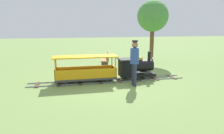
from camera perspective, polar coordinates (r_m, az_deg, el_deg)
name	(u,v)px	position (r m, az deg, el deg)	size (l,w,h in m)	color
ground_plane	(114,81)	(8.09, 0.59, -3.80)	(60.00, 60.00, 0.00)	#75934C
track	(109,81)	(8.05, -0.78, -3.76)	(0.70, 6.05, 0.04)	gray
locomotive	(135,68)	(8.21, 6.33, -0.16)	(0.66, 1.45, 1.06)	black
passenger_car	(86,72)	(7.82, -7.26, -1.24)	(0.76, 2.35, 0.97)	#3F3F3F
conductor_person	(135,59)	(7.28, 6.21, 2.13)	(0.30, 0.30, 1.62)	#282D47
park_bench	(106,60)	(10.54, -1.80, 2.05)	(1.35, 0.62, 0.82)	olive
oak_tree_near	(153,17)	(12.11, 11.14, 13.44)	(1.74, 1.74, 3.50)	brown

